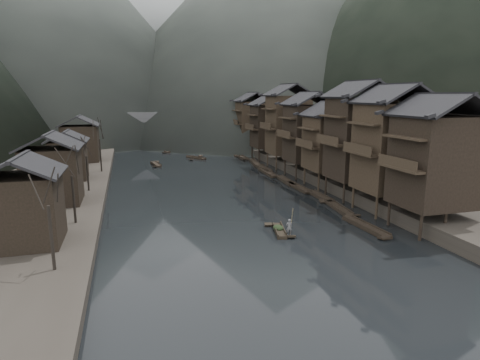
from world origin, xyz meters
name	(u,v)px	position (x,y,z in m)	size (l,w,h in m)	color
water	(244,221)	(0.00, 0.00, 0.00)	(300.00, 300.00, 0.00)	black
right_bank	(343,152)	(35.00, 40.00, 0.90)	(40.00, 200.00, 1.80)	#2D2823
stilt_houses	(314,123)	(17.28, 19.08, 9.00)	(9.00, 67.60, 15.75)	black
left_houses	(64,152)	(-20.50, 20.12, 5.66)	(8.10, 53.20, 8.73)	black
bare_trees	(84,154)	(-17.00, 10.71, 6.51)	(3.86, 43.47, 7.73)	black
moored_sampans	(277,176)	(11.95, 21.35, 0.20)	(3.26, 61.47, 0.47)	black
midriver_boats	(172,157)	(-2.61, 47.03, 0.20)	(11.84, 24.75, 0.45)	black
stone_bridge	(171,126)	(0.00, 72.00, 5.11)	(40.00, 6.00, 9.00)	#4C4C4F
hills	(158,19)	(5.66, 166.24, 49.23)	(320.00, 380.00, 105.70)	black
hero_sampan	(279,230)	(2.32, -4.57, 0.20)	(1.90, 4.68, 0.43)	black
cargo_heap	(278,225)	(2.27, -4.37, 0.74)	(1.02, 1.33, 0.61)	black
boatman	(289,225)	(2.69, -6.15, 1.24)	(0.59, 0.39, 1.63)	#5F6062
bamboo_pole	(292,198)	(2.89, -6.15, 3.90)	(0.06, 0.06, 4.13)	#8C7A51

